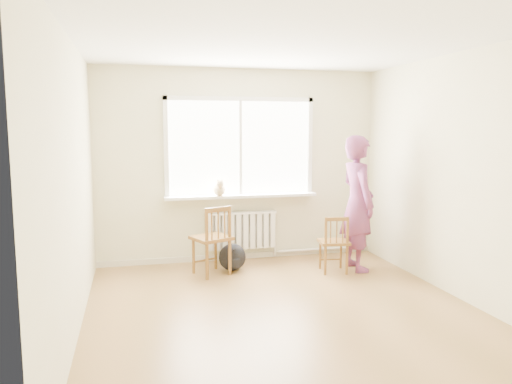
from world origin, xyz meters
TOP-DOWN VIEW (x-y plane):
  - floor at (0.00, 0.00)m, footprint 4.50×4.50m
  - ceiling at (0.00, 0.00)m, footprint 4.50×4.50m
  - back_wall at (0.00, 2.25)m, footprint 4.00×0.01m
  - window at (0.00, 2.22)m, footprint 2.12×0.05m
  - windowsill at (0.00, 2.14)m, footprint 2.15×0.22m
  - radiator at (0.00, 2.16)m, footprint 1.00×0.12m
  - heating_pipe at (1.25, 2.19)m, footprint 1.40×0.04m
  - baseboard at (0.00, 2.23)m, footprint 4.00×0.03m
  - chair_left at (-0.50, 1.53)m, footprint 0.57×0.56m
  - chair_right at (1.04, 1.26)m, footprint 0.42×0.40m
  - person at (1.40, 1.35)m, footprint 0.44×0.66m
  - cat at (-0.33, 2.06)m, footprint 0.18×0.38m
  - backpack at (-0.23, 1.67)m, footprint 0.42×0.36m

SIDE VIEW (x-z plane):
  - floor at x=0.00m, z-range 0.00..0.00m
  - baseboard at x=0.00m, z-range 0.00..0.08m
  - heating_pipe at x=1.25m, z-range 0.06..0.10m
  - backpack at x=-0.23m, z-range 0.00..0.36m
  - chair_right at x=1.04m, z-range 0.00..0.76m
  - radiator at x=0.00m, z-range 0.16..0.71m
  - chair_left at x=-0.50m, z-range 0.00..0.91m
  - person at x=1.40m, z-range 0.00..1.79m
  - windowsill at x=0.00m, z-range 0.91..0.95m
  - cat at x=-0.33m, z-range 0.93..1.18m
  - back_wall at x=0.00m, z-range 0.00..2.70m
  - window at x=0.00m, z-range 0.95..2.37m
  - ceiling at x=0.00m, z-range 2.70..2.70m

